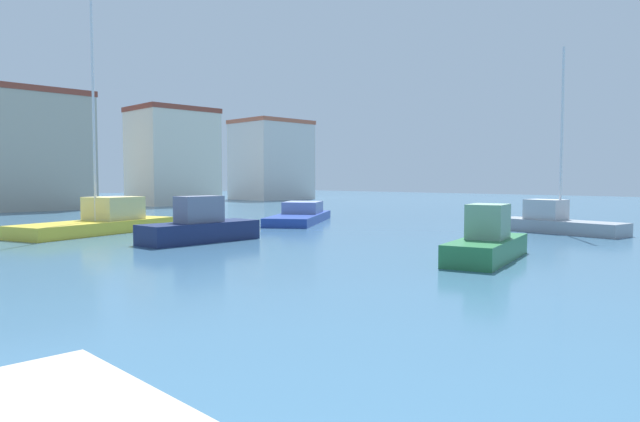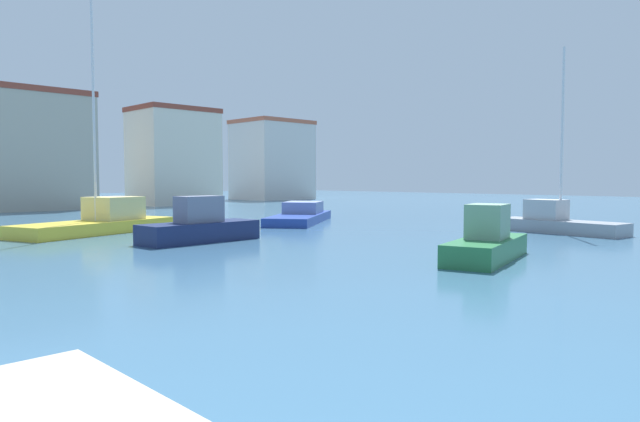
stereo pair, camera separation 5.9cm
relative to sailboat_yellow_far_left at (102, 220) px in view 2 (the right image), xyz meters
The scene contains 9 objects.
water 2.56m from the sailboat_yellow_far_left, 43.77° to the right, with size 160.00×160.00×0.00m, color #38607F.
sailboat_yellow_far_left is the anchor object (origin of this frame).
sailboat_grey_near_pier 23.05m from the sailboat_yellow_far_left, 44.49° to the right, with size 2.55×6.46×9.27m.
motorboat_green_mid_harbor 19.26m from the sailboat_yellow_far_left, 74.62° to the right, with size 5.47×2.89×1.88m.
motorboat_blue_distant_north 12.16m from the sailboat_yellow_far_left, ahead, with size 8.65×7.26×1.26m.
motorboat_navy_outer_mooring 7.14m from the sailboat_yellow_far_left, 79.61° to the right, with size 5.46×2.11×1.99m.
warehouse_block 26.01m from the sailboat_yellow_far_left, 78.32° to the left, with size 8.47×6.40×10.48m.
harbor_office 31.91m from the sailboat_yellow_far_left, 53.41° to the left, with size 8.09×6.54×10.14m.
yacht_club 47.27m from the sailboat_yellow_far_left, 39.70° to the left, with size 9.00×7.80×10.43m.
Camera 2 is at (1.08, -6.36, 2.73)m, focal length 31.73 mm.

